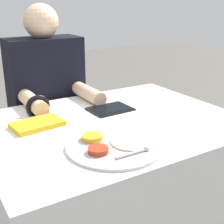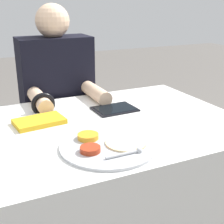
# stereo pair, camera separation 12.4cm
# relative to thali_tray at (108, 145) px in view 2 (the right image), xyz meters

# --- Properties ---
(dining_table) EXTENTS (1.06, 0.82, 0.70)m
(dining_table) POSITION_rel_thali_tray_xyz_m (0.12, 0.22, -0.36)
(dining_table) COLOR silver
(dining_table) RESTS_ON ground_plane
(thali_tray) EXTENTS (0.34, 0.34, 0.03)m
(thali_tray) POSITION_rel_thali_tray_xyz_m (0.00, 0.00, 0.00)
(thali_tray) COLOR #B7BABF
(thali_tray) RESTS_ON dining_table
(red_notebook) EXTENTS (0.21, 0.15, 0.02)m
(red_notebook) POSITION_rel_thali_tray_xyz_m (-0.17, 0.32, 0.00)
(red_notebook) COLOR silver
(red_notebook) RESTS_ON dining_table
(tablet_device) EXTENTS (0.20, 0.15, 0.01)m
(tablet_device) POSITION_rel_thali_tray_xyz_m (0.19, 0.34, -0.00)
(tablet_device) COLOR black
(tablet_device) RESTS_ON dining_table
(person_diner) EXTENTS (0.39, 0.46, 1.17)m
(person_diner) POSITION_rel_thali_tray_xyz_m (0.03, 0.75, -0.16)
(person_diner) COLOR black
(person_diner) RESTS_ON ground_plane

